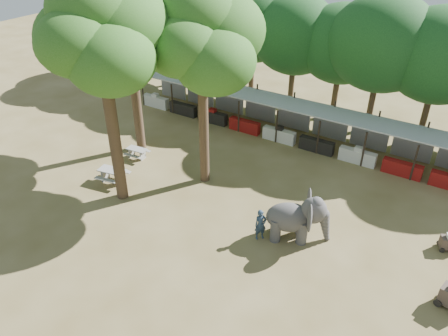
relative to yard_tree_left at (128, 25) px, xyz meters
The scene contains 10 objects.
ground 14.23m from the yard_tree_left, 38.20° to the right, with size 100.00×100.00×0.00m, color brown.
vendor_stalls 13.30m from the yard_tree_left, 36.06° to the left, with size 28.00×2.99×2.80m.
yard_tree_left is the anchor object (origin of this frame).
yard_tree_center 5.92m from the yard_tree_left, 59.04° to the right, with size 7.10×6.90×12.04m.
yard_tree_back 6.09m from the yard_tree_left, ahead, with size 7.10×6.90×11.36m.
backdrop_trees 15.17m from the yard_tree_left, 52.28° to the left, with size 46.46×5.95×8.33m.
elephant 15.11m from the yard_tree_left, 13.62° to the right, with size 3.37×2.67×2.53m.
handler 14.30m from the yard_tree_left, 19.89° to the right, with size 0.61×0.41×1.69m, color #26384C.
picnic_table_near 8.94m from the yard_tree_left, 70.10° to the right, with size 1.91×1.77×0.83m.
picnic_table_far 7.93m from the yard_tree_left, 58.25° to the right, with size 1.46×1.33×0.67m.
Camera 1 is at (9.89, -12.26, 14.62)m, focal length 35.00 mm.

